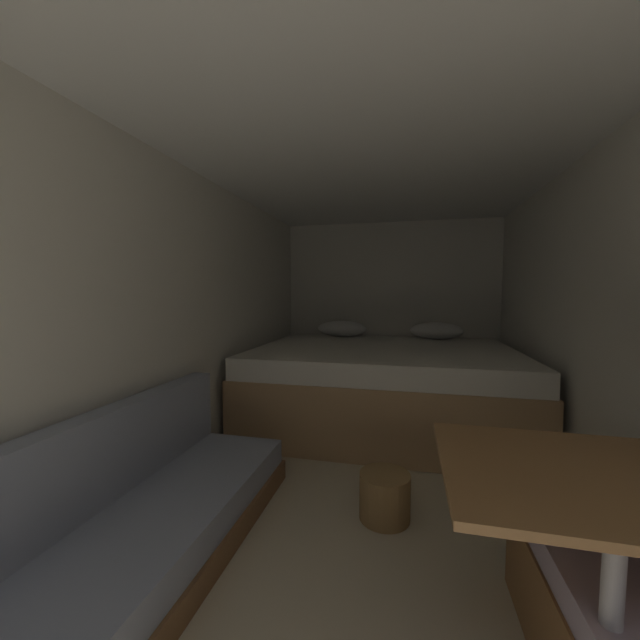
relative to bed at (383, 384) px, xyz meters
The scene contains 9 objects.
ground_plane 1.43m from the bed, 90.00° to the right, with size 6.74×6.74×0.00m, color beige.
wall_back 1.22m from the bed, 90.00° to the left, with size 2.62×0.05×2.11m, color silver.
wall_left 2.00m from the bed, 132.85° to the right, with size 0.05×4.74×2.11m, color silver.
wall_right 2.00m from the bed, 47.15° to the right, with size 0.05×4.74×2.11m, color silver.
ceiling_slab 2.23m from the bed, 90.00° to the right, with size 2.62×4.74×0.05m, color white.
bed is the anchor object (origin of this frame).
sofa_left 2.46m from the bed, 113.24° to the right, with size 0.66×1.98×0.70m.
dinette_table 2.53m from the bed, 73.53° to the right, with size 0.78×0.64×0.75m.
wicker_basket 1.59m from the bed, 86.06° to the right, with size 0.28×0.28×0.26m.
Camera 1 is at (0.21, -0.28, 1.25)m, focal length 20.61 mm.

